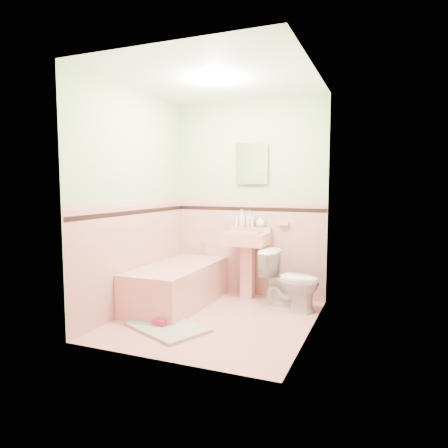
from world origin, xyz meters
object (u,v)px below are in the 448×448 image
at_px(soap_bottle_mid, 250,219).
at_px(bucket, 282,294).
at_px(soap_bottle_right, 261,221).
at_px(toilet, 290,280).
at_px(shoe, 159,322).
at_px(bathtub, 178,286).
at_px(medicine_cabinet, 252,164).
at_px(soap_bottle_left, 242,218).
at_px(sink, 246,266).

distance_m(soap_bottle_mid, bucket, 1.03).
distance_m(soap_bottle_right, toilet, 0.88).
bearing_deg(shoe, bathtub, 114.37).
relative_size(soap_bottle_mid, shoe, 1.47).
relative_size(soap_bottle_right, toilet, 0.23).
bearing_deg(bathtub, toilet, 13.91).
bearing_deg(medicine_cabinet, soap_bottle_right, -12.82).
bearing_deg(shoe, soap_bottle_mid, 82.45).
bearing_deg(soap_bottle_left, medicine_cabinet, 14.37).
xyz_separation_m(toilet, shoe, (-1.07, -1.11, -0.28)).
height_order(medicine_cabinet, soap_bottle_left, medicine_cabinet).
bearing_deg(shoe, soap_bottle_right, 77.35).
relative_size(bathtub, toilet, 2.21).
relative_size(medicine_cabinet, toilet, 0.66).
bearing_deg(shoe, sink, 79.67).
height_order(soap_bottle_left, bucket, soap_bottle_left).
bearing_deg(bathtub, shoe, -74.50).
height_order(medicine_cabinet, soap_bottle_right, medicine_cabinet).
relative_size(soap_bottle_left, bucket, 1.02).
xyz_separation_m(toilet, bucket, (-0.15, 0.20, -0.23)).
height_order(toilet, shoe, toilet).
bearing_deg(toilet, medicine_cabinet, 63.20).
height_order(soap_bottle_left, soap_bottle_mid, soap_bottle_left).
bearing_deg(sink, toilet, -19.06).
distance_m(soap_bottle_mid, shoe, 1.83).
height_order(sink, soap_bottle_right, soap_bottle_right).
bearing_deg(sink, shoe, -109.20).
height_order(bathtub, soap_bottle_left, soap_bottle_left).
bearing_deg(soap_bottle_right, sink, -126.22).
relative_size(medicine_cabinet, soap_bottle_right, 2.93).
xyz_separation_m(sink, soap_bottle_left, (-0.12, 0.18, 0.59)).
xyz_separation_m(soap_bottle_mid, shoe, (-0.44, -1.50, -0.94)).
distance_m(medicine_cabinet, shoe, 2.29).
xyz_separation_m(bathtub, shoe, (0.22, -0.79, -0.17)).
bearing_deg(medicine_cabinet, soap_bottle_mid, -120.76).
height_order(sink, soap_bottle_mid, soap_bottle_mid).
bearing_deg(shoe, medicine_cabinet, 82.14).
bearing_deg(bathtub, soap_bottle_right, 41.17).
distance_m(bathtub, shoe, 0.84).
relative_size(soap_bottle_mid, soap_bottle_right, 1.34).
bearing_deg(toilet, soap_bottle_right, 58.54).
relative_size(soap_bottle_right, shoe, 1.10).
relative_size(medicine_cabinet, soap_bottle_left, 2.06).
distance_m(medicine_cabinet, toilet, 1.55).
distance_m(toilet, shoe, 1.57).
bearing_deg(bathtub, sink, 37.93).
relative_size(soap_bottle_mid, toilet, 0.30).
relative_size(bathtub, medicine_cabinet, 3.33).
bearing_deg(soap_bottle_right, medicine_cabinet, 167.18).
height_order(soap_bottle_mid, shoe, soap_bottle_mid).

